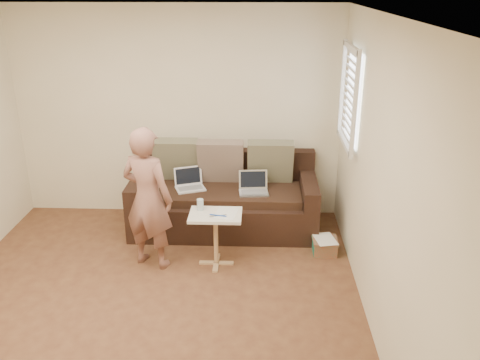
{
  "coord_description": "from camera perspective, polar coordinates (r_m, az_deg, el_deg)",
  "views": [
    {
      "loc": [
        1.0,
        -3.8,
        2.85
      ],
      "look_at": [
        0.8,
        1.4,
        0.78
      ],
      "focal_mm": 37.98,
      "sensor_mm": 36.0,
      "label": 1
    }
  ],
  "objects": [
    {
      "name": "floor",
      "position": [
        4.86,
        -10.48,
        -14.69
      ],
      "size": [
        4.5,
        4.5,
        0.0
      ],
      "primitive_type": "plane",
      "color": "#502C1E",
      "rests_on": "ground"
    },
    {
      "name": "ceiling",
      "position": [
        3.94,
        -13.15,
        17.51
      ],
      "size": [
        4.5,
        4.5,
        0.0
      ],
      "primitive_type": "plane",
      "rotation": [
        3.14,
        0.0,
        0.0
      ],
      "color": "white",
      "rests_on": "wall_back"
    },
    {
      "name": "wall_back",
      "position": [
        6.32,
        -7.01,
        7.35
      ],
      "size": [
        4.0,
        0.0,
        4.0
      ],
      "primitive_type": "plane",
      "rotation": [
        1.57,
        0.0,
        0.0
      ],
      "color": "beige",
      "rests_on": "ground"
    },
    {
      "name": "wall_right",
      "position": [
        4.22,
        15.72,
        -0.71
      ],
      "size": [
        0.0,
        4.5,
        4.5
      ],
      "primitive_type": "plane",
      "rotation": [
        1.57,
        0.0,
        -1.57
      ],
      "color": "beige",
      "rests_on": "ground"
    },
    {
      "name": "window_blinds",
      "position": [
        5.5,
        12.25,
        9.15
      ],
      "size": [
        0.12,
        0.88,
        1.08
      ],
      "primitive_type": null,
      "color": "white",
      "rests_on": "wall_right"
    },
    {
      "name": "sofa",
      "position": [
        6.09,
        -1.8,
        -1.77
      ],
      "size": [
        2.2,
        0.95,
        0.85
      ],
      "primitive_type": null,
      "color": "black",
      "rests_on": "ground"
    },
    {
      "name": "pillow_left",
      "position": [
        6.26,
        -7.18,
        2.3
      ],
      "size": [
        0.55,
        0.29,
        0.57
      ],
      "primitive_type": null,
      "rotation": [
        0.28,
        0.0,
        0.0
      ],
      "color": "#5F5D46",
      "rests_on": "sofa"
    },
    {
      "name": "pillow_mid",
      "position": [
        6.15,
        -2.18,
        2.1
      ],
      "size": [
        0.55,
        0.27,
        0.57
      ],
      "primitive_type": null,
      "rotation": [
        0.24,
        0.0,
        0.0
      ],
      "color": "brown",
      "rests_on": "sofa"
    },
    {
      "name": "pillow_right",
      "position": [
        6.14,
        3.43,
        2.05
      ],
      "size": [
        0.55,
        0.28,
        0.57
      ],
      "primitive_type": null,
      "rotation": [
        0.26,
        0.0,
        0.0
      ],
      "color": "#5F5D46",
      "rests_on": "sofa"
    },
    {
      "name": "laptop_silver",
      "position": [
        5.91,
        1.56,
        -1.52
      ],
      "size": [
        0.36,
        0.27,
        0.22
      ],
      "primitive_type": null,
      "rotation": [
        0.0,
        0.0,
        0.1
      ],
      "color": "#B7BABC",
      "rests_on": "sofa"
    },
    {
      "name": "laptop_white",
      "position": [
        6.05,
        -5.59,
        -1.05
      ],
      "size": [
        0.4,
        0.35,
        0.24
      ],
      "primitive_type": null,
      "rotation": [
        0.0,
        0.0,
        0.36
      ],
      "color": "white",
      "rests_on": "sofa"
    },
    {
      "name": "person",
      "position": [
        5.27,
        -10.32,
        -2.04
      ],
      "size": [
        0.65,
        0.55,
        1.52
      ],
      "primitive_type": "imported",
      "rotation": [
        0.0,
        0.0,
        2.78
      ],
      "color": "brown",
      "rests_on": "ground"
    },
    {
      "name": "side_table",
      "position": [
        5.38,
        -2.73,
        -6.66
      ],
      "size": [
        0.54,
        0.38,
        0.6
      ],
      "primitive_type": null,
      "color": "silver",
      "rests_on": "ground"
    },
    {
      "name": "drinking_glass",
      "position": [
        5.31,
        -4.49,
        -2.78
      ],
      "size": [
        0.07,
        0.07,
        0.12
      ],
      "primitive_type": null,
      "color": "silver",
      "rests_on": "side_table"
    },
    {
      "name": "scissors",
      "position": [
        5.19,
        -2.49,
        -4.01
      ],
      "size": [
        0.2,
        0.15,
        0.02
      ],
      "primitive_type": null,
      "rotation": [
        0.0,
        0.0,
        -0.29
      ],
      "color": "silver",
      "rests_on": "side_table"
    },
    {
      "name": "paper_on_table",
      "position": [
        5.25,
        -1.56,
        -3.75
      ],
      "size": [
        0.25,
        0.33,
        0.0
      ],
      "primitive_type": null,
      "rotation": [
        0.0,
        0.0,
        -0.14
      ],
      "color": "white",
      "rests_on": "side_table"
    },
    {
      "name": "striped_box",
      "position": [
        5.76,
        9.48,
        -7.3
      ],
      "size": [
        0.27,
        0.27,
        0.17
      ],
      "primitive_type": null,
      "color": "red",
      "rests_on": "ground"
    }
  ]
}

